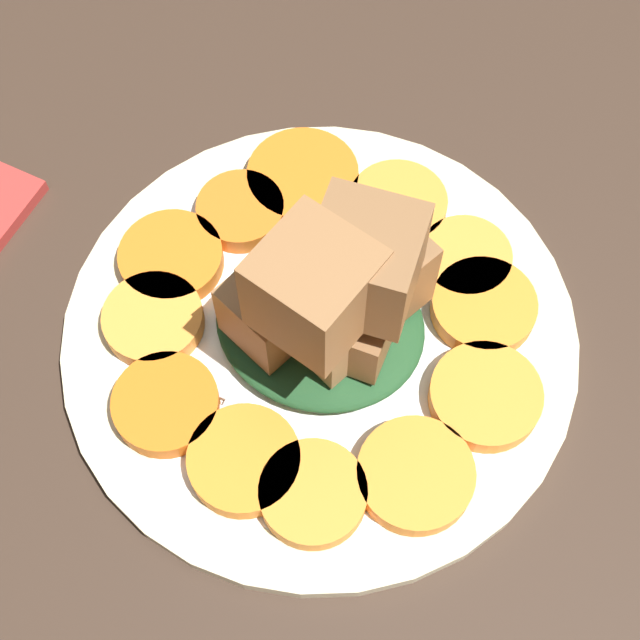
% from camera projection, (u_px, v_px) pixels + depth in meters
% --- Properties ---
extents(table_slab, '(1.20, 1.20, 0.02)m').
position_uv_depth(table_slab, '(320.00, 346.00, 0.49)').
color(table_slab, '#38281E').
rests_on(table_slab, ground).
extents(plate, '(0.27, 0.27, 0.01)m').
position_uv_depth(plate, '(320.00, 333.00, 0.48)').
color(plate, beige).
rests_on(plate, table_slab).
extents(carrot_slice_0, '(0.06, 0.06, 0.01)m').
position_uv_depth(carrot_slice_0, '(489.00, 389.00, 0.45)').
color(carrot_slice_0, orange).
rests_on(carrot_slice_0, plate).
extents(carrot_slice_1, '(0.06, 0.06, 0.01)m').
position_uv_depth(carrot_slice_1, '(483.00, 307.00, 0.47)').
color(carrot_slice_1, orange).
rests_on(carrot_slice_1, plate).
extents(carrot_slice_2, '(0.05, 0.05, 0.01)m').
position_uv_depth(carrot_slice_2, '(465.00, 259.00, 0.49)').
color(carrot_slice_2, orange).
rests_on(carrot_slice_2, plate).
extents(carrot_slice_3, '(0.06, 0.06, 0.01)m').
position_uv_depth(carrot_slice_3, '(398.00, 205.00, 0.50)').
color(carrot_slice_3, orange).
rests_on(carrot_slice_3, plate).
extents(carrot_slice_4, '(0.06, 0.06, 0.01)m').
position_uv_depth(carrot_slice_4, '(303.00, 178.00, 0.51)').
color(carrot_slice_4, orange).
rests_on(carrot_slice_4, plate).
extents(carrot_slice_5, '(0.05, 0.05, 0.01)m').
position_uv_depth(carrot_slice_5, '(241.00, 211.00, 0.50)').
color(carrot_slice_5, orange).
rests_on(carrot_slice_5, plate).
extents(carrot_slice_6, '(0.06, 0.06, 0.01)m').
position_uv_depth(carrot_slice_6, '(171.00, 258.00, 0.49)').
color(carrot_slice_6, orange).
rests_on(carrot_slice_6, plate).
extents(carrot_slice_7, '(0.05, 0.05, 0.01)m').
position_uv_depth(carrot_slice_7, '(154.00, 320.00, 0.47)').
color(carrot_slice_7, orange).
rests_on(carrot_slice_7, plate).
extents(carrot_slice_8, '(0.05, 0.05, 0.01)m').
position_uv_depth(carrot_slice_8, '(166.00, 404.00, 0.45)').
color(carrot_slice_8, orange).
rests_on(carrot_slice_8, plate).
extents(carrot_slice_9, '(0.06, 0.06, 0.01)m').
position_uv_depth(carrot_slice_9, '(240.00, 459.00, 0.43)').
color(carrot_slice_9, orange).
rests_on(carrot_slice_9, plate).
extents(carrot_slice_10, '(0.05, 0.05, 0.01)m').
position_uv_depth(carrot_slice_10, '(313.00, 494.00, 0.43)').
color(carrot_slice_10, orange).
rests_on(carrot_slice_10, plate).
extents(carrot_slice_11, '(0.06, 0.06, 0.01)m').
position_uv_depth(carrot_slice_11, '(415.00, 475.00, 0.43)').
color(carrot_slice_11, orange).
rests_on(carrot_slice_11, plate).
extents(center_pile, '(0.11, 0.10, 0.11)m').
position_uv_depth(center_pile, '(333.00, 299.00, 0.43)').
color(center_pile, '#1E4723').
rests_on(center_pile, plate).
extents(fork, '(0.17, 0.03, 0.00)m').
position_uv_depth(fork, '(284.00, 443.00, 0.44)').
color(fork, '#B2B2B7').
rests_on(fork, plate).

